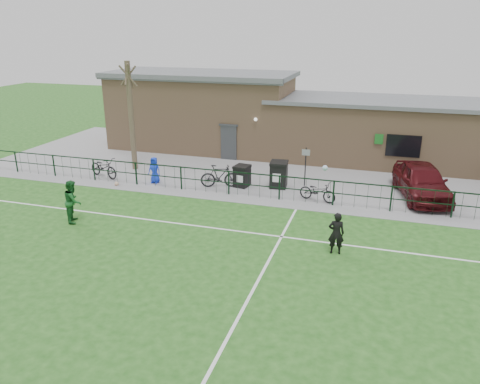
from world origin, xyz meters
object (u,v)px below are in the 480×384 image
(bare_tree, at_px, (131,117))
(wheelie_bin_right, at_px, (279,175))
(bicycle_d, at_px, (220,176))
(spectator_child, at_px, (154,170))
(sign_post, at_px, (305,167))
(outfield_player, at_px, (73,201))
(ball_ground, at_px, (117,184))
(car_maroon, at_px, (422,181))
(bicycle_e, at_px, (318,191))
(bicycle_c, at_px, (104,167))
(wheelie_bin_left, at_px, (242,177))

(bare_tree, distance_m, wheelie_bin_right, 8.91)
(bicycle_d, relative_size, spectator_child, 1.42)
(bare_tree, height_order, sign_post, bare_tree)
(sign_post, bearing_deg, outfield_player, -138.72)
(bare_tree, height_order, ball_ground, bare_tree)
(wheelie_bin_right, bearing_deg, bare_tree, 169.44)
(ball_ground, bearing_deg, wheelie_bin_right, 15.57)
(bicycle_d, bearing_deg, bare_tree, 54.99)
(car_maroon, bearing_deg, bicycle_e, -169.78)
(outfield_player, bearing_deg, bicycle_d, -61.96)
(bare_tree, relative_size, wheelie_bin_right, 4.83)
(bicycle_c, height_order, outfield_player, outfield_player)
(ball_ground, bearing_deg, bicycle_c, 142.85)
(wheelie_bin_left, xyz_separation_m, ball_ground, (-6.19, -1.77, -0.42))
(bicycle_d, bearing_deg, bicycle_e, -115.11)
(sign_post, relative_size, ball_ground, 9.26)
(bicycle_e, relative_size, spectator_child, 1.30)
(bicycle_d, bearing_deg, wheelie_bin_left, -85.26)
(wheelie_bin_left, xyz_separation_m, bicycle_d, (-1.04, -0.46, 0.08))
(wheelie_bin_left, height_order, bicycle_d, bicycle_d)
(sign_post, distance_m, ball_ground, 9.67)
(bicycle_e, height_order, outfield_player, outfield_player)
(wheelie_bin_right, height_order, spectator_child, spectator_child)
(bicycle_c, bearing_deg, ball_ground, -107.00)
(bicycle_c, distance_m, ball_ground, 1.80)
(wheelie_bin_right, xyz_separation_m, bicycle_e, (2.18, -1.44, -0.15))
(wheelie_bin_left, relative_size, outfield_player, 0.57)
(outfield_player, height_order, ball_ground, outfield_player)
(bicycle_e, relative_size, outfield_player, 1.00)
(bicycle_c, distance_m, spectator_child, 3.07)
(outfield_player, bearing_deg, wheelie_bin_left, -65.84)
(bicycle_c, xyz_separation_m, outfield_player, (2.19, -5.64, 0.33))
(sign_post, relative_size, car_maroon, 0.41)
(car_maroon, bearing_deg, ball_ground, 177.82)
(bicycle_c, bearing_deg, wheelie_bin_right, -62.72)
(sign_post, height_order, outfield_player, sign_post)
(bare_tree, xyz_separation_m, sign_post, (9.80, -0.15, -1.98))
(car_maroon, height_order, ball_ground, car_maroon)
(bare_tree, height_order, wheelie_bin_left, bare_tree)
(wheelie_bin_right, xyz_separation_m, sign_post, (1.23, 0.57, 0.38))
(bicycle_d, xyz_separation_m, ball_ground, (-5.15, -1.31, -0.50))
(bicycle_d, distance_m, outfield_player, 7.33)
(bicycle_e, bearing_deg, bare_tree, 93.93)
(bare_tree, relative_size, sign_post, 3.00)
(wheelie_bin_left, distance_m, spectator_child, 4.58)
(bicycle_c, relative_size, bicycle_e, 1.16)
(wheelie_bin_left, distance_m, wheelie_bin_right, 1.85)
(wheelie_bin_right, bearing_deg, bicycle_e, -39.16)
(car_maroon, bearing_deg, spectator_child, 174.94)
(wheelie_bin_left, bearing_deg, bicycle_e, -4.27)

